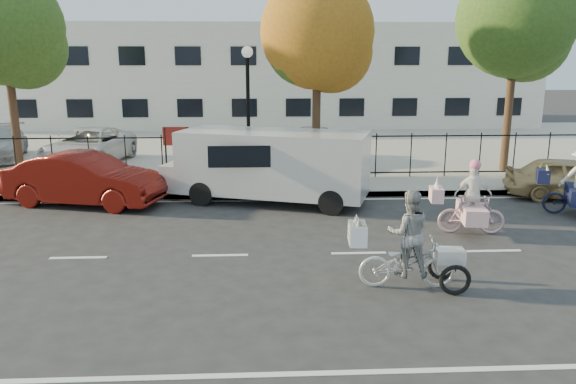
{
  "coord_description": "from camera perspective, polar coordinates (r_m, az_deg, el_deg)",
  "views": [
    {
      "loc": [
        0.91,
        -11.44,
        4.16
      ],
      "look_at": [
        1.52,
        1.2,
        1.1
      ],
      "focal_mm": 35.0,
      "sensor_mm": 36.0,
      "label": 1
    }
  ],
  "objects": [
    {
      "name": "curb",
      "position": [
        17.01,
        -5.74,
        -0.37
      ],
      "size": [
        60.0,
        0.1,
        0.15
      ],
      "primitive_type": "cube",
      "color": "#A8A399",
      "rests_on": "ground"
    },
    {
      "name": "zebra_trike",
      "position": [
        10.53,
        12.09,
        -5.82
      ],
      "size": [
        2.15,
        0.85,
        1.84
      ],
      "rotation": [
        0.0,
        0.0,
        1.5
      ],
      "color": "silver",
      "rests_on": "ground"
    },
    {
      "name": "road_markings",
      "position": [
        12.2,
        -6.91,
        -6.41
      ],
      "size": [
        60.0,
        9.52,
        0.01
      ],
      "primitive_type": null,
      "color": "silver",
      "rests_on": "ground"
    },
    {
      "name": "parking_lot",
      "position": [
        26.77,
        -4.69,
        4.77
      ],
      "size": [
        60.0,
        15.6,
        0.15
      ],
      "primitive_type": "cube",
      "color": "#A8A399",
      "rests_on": "ground"
    },
    {
      "name": "lot_car_c",
      "position": [
        22.03,
        -5.68,
        4.64
      ],
      "size": [
        2.41,
        3.9,
        1.21
      ],
      "primitive_type": "imported",
      "rotation": [
        0.0,
        0.0,
        0.33
      ],
      "color": "#494D51",
      "rests_on": "parking_lot"
    },
    {
      "name": "iron_fence",
      "position": [
        18.94,
        -5.48,
        3.62
      ],
      "size": [
        58.0,
        0.06,
        1.5
      ],
      "primitive_type": null,
      "color": "black",
      "rests_on": "sidewalk"
    },
    {
      "name": "ground",
      "position": [
        12.2,
        -6.9,
        -6.44
      ],
      "size": [
        120.0,
        120.0,
        0.0
      ],
      "primitive_type": "plane",
      "color": "#333334"
    },
    {
      "name": "lamppost",
      "position": [
        18.27,
        -4.1,
        10.27
      ],
      "size": [
        0.36,
        0.36,
        4.33
      ],
      "color": "black",
      "rests_on": "sidewalk"
    },
    {
      "name": "tree_mid",
      "position": [
        18.91,
        3.41,
        15.34
      ],
      "size": [
        3.71,
        3.7,
        6.78
      ],
      "color": "#442D1D",
      "rests_on": "ground"
    },
    {
      "name": "unicorn_bike",
      "position": [
        14.1,
        18.07,
        -1.41
      ],
      "size": [
        1.84,
        1.3,
        1.82
      ],
      "rotation": [
        0.0,
        0.0,
        1.42
      ],
      "color": "#D09EAC",
      "rests_on": "ground"
    },
    {
      "name": "gold_sedan",
      "position": [
        18.75,
        26.77,
        1.25
      ],
      "size": [
        3.9,
        2.24,
        1.25
      ],
      "primitive_type": "imported",
      "rotation": [
        0.0,
        0.0,
        1.35
      ],
      "color": "tan",
      "rests_on": "ground"
    },
    {
      "name": "red_sedan",
      "position": [
        17.06,
        -19.92,
        1.22
      ],
      "size": [
        4.78,
        2.71,
        1.49
      ],
      "primitive_type": "imported",
      "rotation": [
        0.0,
        0.0,
        1.3
      ],
      "color": "#62110B",
      "rests_on": "ground"
    },
    {
      "name": "sidewalk",
      "position": [
        18.03,
        -5.58,
        0.43
      ],
      "size": [
        60.0,
        2.2,
        0.15
      ],
      "primitive_type": "cube",
      "color": "#A8A399",
      "rests_on": "ground"
    },
    {
      "name": "tree_west",
      "position": [
        21.38,
        -26.42,
        14.26
      ],
      "size": [
        3.83,
        3.83,
        7.03
      ],
      "color": "#442D1D",
      "rests_on": "ground"
    },
    {
      "name": "lot_car_d",
      "position": [
        21.79,
        2.03,
        4.89
      ],
      "size": [
        3.09,
        4.54,
        1.44
      ],
      "primitive_type": "imported",
      "rotation": [
        0.0,
        0.0,
        -0.36
      ],
      "color": "#B5B7BD",
      "rests_on": "parking_lot"
    },
    {
      "name": "street_sign",
      "position": [
        18.65,
        -11.28,
        4.87
      ],
      "size": [
        0.85,
        0.06,
        1.8
      ],
      "color": "black",
      "rests_on": "sidewalk"
    },
    {
      "name": "tree_east",
      "position": [
        21.65,
        22.47,
        15.45
      ],
      "size": [
        4.08,
        4.08,
        7.48
      ],
      "color": "#442D1D",
      "rests_on": "ground"
    },
    {
      "name": "white_van",
      "position": [
        16.22,
        -1.87,
        2.9
      ],
      "size": [
        6.31,
        3.54,
        2.08
      ],
      "rotation": [
        0.0,
        0.0,
        -0.31
      ],
      "color": "silver",
      "rests_on": "ground"
    },
    {
      "name": "building",
      "position": [
        36.47,
        -4.28,
        11.73
      ],
      "size": [
        34.0,
        10.0,
        6.0
      ],
      "primitive_type": "cube",
      "color": "silver",
      "rests_on": "ground"
    },
    {
      "name": "lot_car_b",
      "position": [
        22.57,
        -19.67,
        4.35
      ],
      "size": [
        2.94,
        5.26,
        1.39
      ],
      "primitive_type": "imported",
      "rotation": [
        0.0,
        0.0,
        -0.13
      ],
      "color": "silver",
      "rests_on": "parking_lot"
    }
  ]
}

